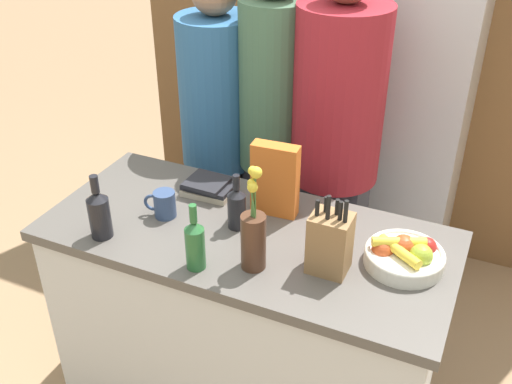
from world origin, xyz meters
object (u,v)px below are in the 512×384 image
object	(u,v)px
person_in_red_tee	(335,145)
cereal_box	(275,180)
bottle_vinegar	(237,207)
bottle_wine	(99,213)
knife_block	(330,242)
coffee_mug	(164,204)
book_stack	(209,187)
bottle_oil	(195,243)
refrigerator	(385,109)
flower_vase	(253,234)
person_at_sink	(219,134)
fruit_bowl	(405,254)
person_in_blue	(273,129)

from	to	relation	value
person_in_red_tee	cereal_box	bearing A→B (deg)	-98.70
bottle_vinegar	bottle_wine	size ratio (longest dim) A/B	0.88
knife_block	cereal_box	distance (m)	0.38
coffee_mug	book_stack	bearing A→B (deg)	71.09
bottle_oil	refrigerator	bearing A→B (deg)	79.47
flower_vase	coffee_mug	world-z (taller)	flower_vase
person_at_sink	person_in_red_tee	size ratio (longest dim) A/B	0.93
fruit_bowl	bottle_oil	size ratio (longest dim) A/B	1.09
cereal_box	bottle_wine	distance (m)	0.63
book_stack	refrigerator	bearing A→B (deg)	65.99
book_stack	person_in_red_tee	bearing A→B (deg)	48.82
knife_block	person_in_red_tee	size ratio (longest dim) A/B	0.16
bottle_vinegar	person_in_blue	distance (m)	0.61
fruit_bowl	knife_block	world-z (taller)	knife_block
knife_block	fruit_bowl	bearing A→B (deg)	30.33
fruit_bowl	person_in_red_tee	bearing A→B (deg)	127.19
knife_block	person_at_sink	world-z (taller)	person_at_sink
fruit_bowl	bottle_vinegar	distance (m)	0.60
person_at_sink	person_in_red_tee	xyz separation A→B (m)	(0.57, -0.02, 0.07)
cereal_box	coffee_mug	distance (m)	0.42
bottle_vinegar	person_in_blue	world-z (taller)	person_in_blue
refrigerator	book_stack	xyz separation A→B (m)	(-0.45, -1.01, -0.01)
refrigerator	person_at_sink	distance (m)	0.85
book_stack	person_in_red_tee	size ratio (longest dim) A/B	0.11
refrigerator	flower_vase	bearing A→B (deg)	-94.10
coffee_mug	person_in_blue	size ratio (longest dim) A/B	0.07
coffee_mug	person_in_blue	xyz separation A→B (m)	(0.16, 0.65, 0.06)
flower_vase	person_in_red_tee	bearing A→B (deg)	88.30
book_stack	bottle_wine	size ratio (longest dim) A/B	0.81
flower_vase	coffee_mug	bearing A→B (deg)	162.44
refrigerator	bottle_oil	distance (m)	1.46
knife_block	book_stack	bearing A→B (deg)	156.09
knife_block	flower_vase	world-z (taller)	flower_vase
person_in_blue	person_in_red_tee	distance (m)	0.29
bottle_wine	person_in_blue	xyz separation A→B (m)	(0.29, 0.85, 0.01)
bottle_oil	person_in_blue	xyz separation A→B (m)	(-0.10, 0.86, 0.01)
cereal_box	coffee_mug	size ratio (longest dim) A/B	2.35
refrigerator	bottle_oil	size ratio (longest dim) A/B	8.05
fruit_bowl	book_stack	size ratio (longest dim) A/B	1.33
bottle_oil	person_in_red_tee	size ratio (longest dim) A/B	0.13
flower_vase	cereal_box	world-z (taller)	flower_vase
book_stack	cereal_box	bearing A→B (deg)	-3.92
person_in_blue	knife_block	bearing A→B (deg)	-41.75
knife_block	bottle_vinegar	bearing A→B (deg)	165.83
coffee_mug	bottle_vinegar	size ratio (longest dim) A/B	0.56
refrigerator	flower_vase	world-z (taller)	refrigerator
knife_block	bottle_wine	bearing A→B (deg)	-169.02
flower_vase	person_in_red_tee	world-z (taller)	person_in_red_tee
coffee_mug	book_stack	distance (m)	0.22
book_stack	person_in_red_tee	world-z (taller)	person_in_red_tee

